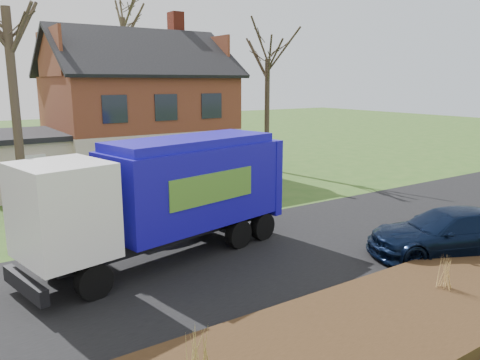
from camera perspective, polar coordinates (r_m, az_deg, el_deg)
ground at (r=14.71m, az=1.40°, el=-9.04°), size 120.00×120.00×0.00m
road at (r=14.70m, az=1.40°, el=-9.01°), size 80.00×7.00×0.02m
mulch_verge at (r=11.13m, az=17.95°, el=-16.05°), size 80.00×3.50×0.30m
main_house at (r=26.86m, az=-13.34°, el=8.99°), size 12.95×8.95×9.26m
garbage_truck at (r=14.07m, az=-8.63°, el=-1.31°), size 8.67×3.93×3.59m
silver_sedan at (r=17.82m, az=-9.66°, el=-2.71°), size 5.21×3.42×1.62m
navy_wagon at (r=15.75m, az=24.05°, el=-5.91°), size 5.35×3.91×1.44m
tree_front_east at (r=28.14m, az=3.41°, el=16.69°), size 3.37×3.37×9.35m
grass_clump_west at (r=8.67m, az=-5.18°, el=-19.60°), size 0.33×0.27×0.87m
grass_clump_mid at (r=12.64m, az=23.76°, el=-10.18°), size 0.30×0.25×0.85m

